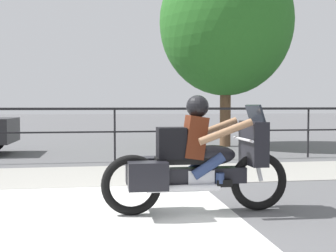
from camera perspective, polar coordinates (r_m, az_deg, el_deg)
name	(u,v)px	position (r m, az deg, el deg)	size (l,w,h in m)	color
ground_plane	(128,222)	(5.17, -5.41, -12.78)	(120.00, 120.00, 0.00)	#565659
sidewalk_band	(118,175)	(8.49, -6.80, -6.57)	(44.00, 2.40, 0.01)	#99968E
crosswalk_band	(89,228)	(4.97, -10.60, -13.41)	(3.67, 6.00, 0.01)	silver
fence_railing	(115,119)	(10.44, -7.24, 0.92)	(36.00, 0.05, 1.33)	black
motorcycle	(196,160)	(5.44, 3.85, -4.65)	(2.45, 0.76, 1.52)	black
tree_behind_sign	(226,23)	(14.52, 7.84, 13.69)	(4.41, 4.41, 6.56)	brown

